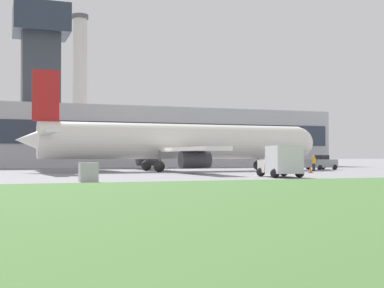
% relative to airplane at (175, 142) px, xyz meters
% --- Properties ---
extents(ground_plane, '(400.00, 400.00, 0.00)m').
position_rel_airplane_xyz_m(ground_plane, '(-2.85, -4.52, -3.07)').
color(ground_plane, gray).
extents(terminal_building, '(70.73, 11.36, 22.93)m').
position_rel_airplane_xyz_m(terminal_building, '(-3.71, 24.76, 2.14)').
color(terminal_building, '#B2B2B7').
rests_on(terminal_building, ground_plane).
extents(smokestack_left, '(4.13, 4.13, 31.44)m').
position_rel_airplane_xyz_m(smokestack_left, '(-11.88, 50.05, 12.81)').
color(smokestack_left, beige).
rests_on(smokestack_left, ground_plane).
extents(smokestack_right, '(3.16, 3.16, 29.16)m').
position_rel_airplane_xyz_m(smokestack_right, '(-2.53, 50.87, 11.64)').
color(smokestack_right, beige).
rests_on(smokestack_right, ground_plane).
extents(airplane, '(32.89, 28.61, 10.05)m').
position_rel_airplane_xyz_m(airplane, '(0.00, 0.00, 0.00)').
color(airplane, white).
rests_on(airplane, ground_plane).
extents(pushback_tug, '(3.64, 2.89, 1.72)m').
position_rel_airplane_xyz_m(pushback_tug, '(18.08, -0.22, -2.30)').
color(pushback_tug, gray).
rests_on(pushback_tug, ground_plane).
extents(baggage_truck, '(3.02, 4.56, 2.38)m').
position_rel_airplane_xyz_m(baggage_truck, '(2.38, -18.28, -1.92)').
color(baggage_truck, white).
rests_on(baggage_truck, ground_plane).
extents(ground_crew_person, '(0.53, 0.53, 1.69)m').
position_rel_airplane_xyz_m(ground_crew_person, '(13.71, -5.30, -2.21)').
color(ground_crew_person, '#23283D').
rests_on(ground_crew_person, ground_plane).
extents(traffic_cone_near_nose, '(0.63, 0.63, 0.52)m').
position_rel_airplane_xyz_m(traffic_cone_near_nose, '(9.36, -5.64, -2.84)').
color(traffic_cone_near_nose, black).
rests_on(traffic_cone_near_nose, ground_plane).
extents(traffic_cone_wingtip, '(0.45, 0.45, 0.65)m').
position_rel_airplane_xyz_m(traffic_cone_wingtip, '(10.15, -10.20, -2.78)').
color(traffic_cone_wingtip, black).
rests_on(traffic_cone_wingtip, ground_plane).
extents(utility_cabinet, '(1.12, 0.88, 1.20)m').
position_rel_airplane_xyz_m(utility_cabinet, '(-12.48, -20.46, -2.47)').
color(utility_cabinet, '#B2B7B2').
rests_on(utility_cabinet, ground_plane).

